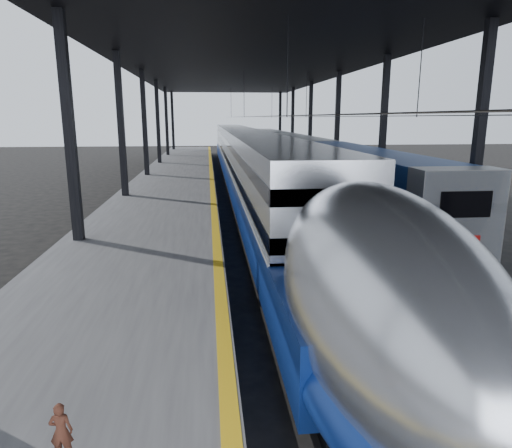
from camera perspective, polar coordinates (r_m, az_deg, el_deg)
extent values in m
plane|color=black|center=(13.26, -1.44, -11.04)|extent=(160.00, 160.00, 0.00)
cube|color=#4C4C4F|center=(32.54, -10.46, 4.22)|extent=(6.00, 80.00, 1.00)
cube|color=gold|center=(32.36, -5.53, 5.23)|extent=(0.30, 80.00, 0.01)
cube|color=slate|center=(32.58, -2.00, 3.69)|extent=(0.08, 80.00, 0.16)
cube|color=slate|center=(32.71, 0.52, 3.74)|extent=(0.08, 80.00, 0.16)
cube|color=slate|center=(33.29, 6.63, 3.82)|extent=(0.08, 80.00, 0.16)
cube|color=slate|center=(33.64, 9.03, 3.84)|extent=(0.08, 80.00, 0.16)
cube|color=black|center=(17.76, -22.16, 9.19)|extent=(0.35, 0.35, 9.00)
cube|color=black|center=(20.07, 26.05, 9.18)|extent=(0.35, 0.35, 9.00)
cube|color=black|center=(27.51, -16.45, 10.69)|extent=(0.35, 0.35, 9.00)
cube|color=black|center=(29.05, 15.57, 10.85)|extent=(0.35, 0.35, 9.00)
cube|color=black|center=(37.39, -13.73, 11.36)|extent=(0.35, 0.35, 9.00)
cube|color=black|center=(38.54, 10.09, 11.57)|extent=(0.35, 0.35, 9.00)
cube|color=black|center=(47.32, -12.14, 11.74)|extent=(0.35, 0.35, 9.00)
cube|color=black|center=(48.23, 6.79, 11.96)|extent=(0.35, 0.35, 9.00)
cube|color=black|center=(57.27, -11.10, 11.99)|extent=(0.35, 0.35, 9.00)
cube|color=black|center=(58.03, 4.59, 12.20)|extent=(0.35, 0.35, 9.00)
cube|color=black|center=(67.24, -10.36, 12.15)|extent=(0.35, 0.35, 9.00)
cube|color=black|center=(67.89, 3.02, 12.35)|extent=(0.35, 0.35, 9.00)
cube|color=black|center=(32.41, -0.98, 19.92)|extent=(18.00, 75.00, 0.45)
cylinder|color=slate|center=(32.19, -0.77, 13.27)|extent=(0.03, 74.00, 0.03)
cylinder|color=slate|center=(33.03, 8.14, 13.15)|extent=(0.03, 74.00, 0.03)
cube|color=#BABDC2|center=(39.21, -1.69, 8.69)|extent=(3.01, 57.00, 4.15)
cube|color=navy|center=(37.85, -1.50, 6.56)|extent=(3.09, 62.00, 1.61)
cube|color=silver|center=(39.25, -1.68, 8.01)|extent=(3.11, 57.00, 0.10)
cube|color=black|center=(39.14, -1.70, 10.43)|extent=(3.05, 57.00, 0.44)
cube|color=black|center=(39.21, -1.69, 8.69)|extent=(3.05, 57.00, 0.44)
ellipsoid|color=#BABDC2|center=(8.65, 14.50, -9.02)|extent=(3.01, 8.40, 4.15)
ellipsoid|color=navy|center=(9.16, 14.05, -15.95)|extent=(3.09, 8.40, 1.76)
ellipsoid|color=black|center=(6.17, 23.41, -10.63)|extent=(1.55, 2.20, 0.93)
cube|color=black|center=(9.59, 13.76, -20.33)|extent=(2.28, 2.60, 0.40)
cube|color=black|center=(30.09, -0.29, 3.14)|extent=(2.28, 2.60, 0.40)
cube|color=navy|center=(23.81, 13.60, 4.42)|extent=(2.76, 18.00, 3.74)
cube|color=gray|center=(16.27, 23.38, -0.23)|extent=(2.81, 1.20, 3.79)
cube|color=black|center=(15.59, 24.75, 2.24)|extent=(1.67, 0.06, 0.84)
cube|color=#B20F0D|center=(15.85, 24.31, -2.30)|extent=(1.18, 0.06, 0.54)
cube|color=gray|center=(42.08, 4.97, 8.39)|extent=(2.76, 18.00, 3.74)
cube|color=gray|center=(60.80, 1.55, 9.89)|extent=(2.76, 18.00, 3.74)
cube|color=black|center=(18.77, 19.36, -3.87)|extent=(2.17, 2.40, 0.36)
cube|color=black|center=(39.35, 5.74, 5.42)|extent=(2.17, 2.40, 0.36)
imported|color=#4F271A|center=(7.07, -23.18, -22.71)|extent=(0.31, 0.20, 0.83)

